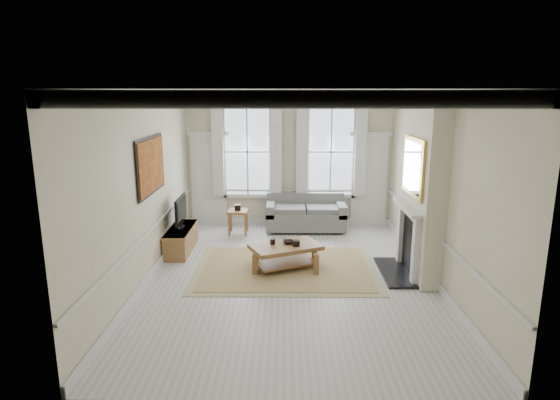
{
  "coord_description": "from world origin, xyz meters",
  "views": [
    {
      "loc": [
        -0.09,
        -8.17,
        3.37
      ],
      "look_at": [
        -0.2,
        0.97,
        1.25
      ],
      "focal_mm": 30.0,
      "sensor_mm": 36.0,
      "label": 1
    }
  ],
  "objects_px": {
    "sofa": "(306,215)",
    "coffee_table": "(286,249)",
    "side_table": "(238,215)",
    "tv_stand": "(181,240)"
  },
  "relations": [
    {
      "from": "coffee_table",
      "to": "tv_stand",
      "type": "xyz_separation_m",
      "value": [
        -2.26,
        1.03,
        -0.15
      ]
    },
    {
      "from": "coffee_table",
      "to": "tv_stand",
      "type": "distance_m",
      "value": 2.49
    },
    {
      "from": "side_table",
      "to": "tv_stand",
      "type": "relative_size",
      "value": 0.4
    },
    {
      "from": "sofa",
      "to": "coffee_table",
      "type": "relative_size",
      "value": 1.29
    },
    {
      "from": "coffee_table",
      "to": "tv_stand",
      "type": "relative_size",
      "value": 1.05
    },
    {
      "from": "sofa",
      "to": "coffee_table",
      "type": "height_order",
      "value": "sofa"
    },
    {
      "from": "side_table",
      "to": "sofa",
      "type": "bearing_deg",
      "value": 12.11
    },
    {
      "from": "sofa",
      "to": "side_table",
      "type": "distance_m",
      "value": 1.7
    },
    {
      "from": "side_table",
      "to": "coffee_table",
      "type": "xyz_separation_m",
      "value": [
        1.15,
        -2.35,
        -0.06
      ]
    },
    {
      "from": "sofa",
      "to": "tv_stand",
      "type": "distance_m",
      "value": 3.22
    }
  ]
}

